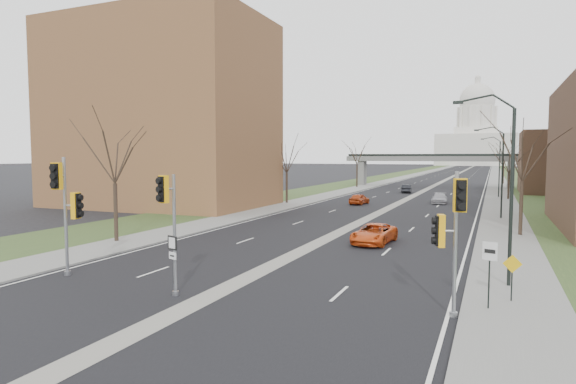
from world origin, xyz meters
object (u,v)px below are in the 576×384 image
Objects in this scene: speed_limit_sign at (490,263)px; car_left_near at (359,199)px; car_right_mid at (440,198)px; car_left_far at (407,189)px; warning_sign at (512,271)px; signal_pole_left at (66,199)px; signal_pole_median at (168,212)px; signal_pole_right at (451,223)px; car_right_near at (374,234)px.

car_left_near is (-15.26, 38.61, -1.23)m from speed_limit_sign.
speed_limit_sign is at bearing -85.12° from car_right_mid.
warning_sign is at bearing 96.86° from car_left_far.
signal_pole_median is at bearing -20.82° from signal_pole_left.
signal_pole_right is 45.54m from car_right_mid.
signal_pole_right is at bearing -87.04° from car_right_mid.
signal_pole_left reaches higher than car_right_near.
signal_pole_median is at bearing 84.06° from car_left_far.
car_left_far is (-0.49, 63.53, -2.96)m from signal_pole_median.
car_left_far is 17.90m from car_right_mid.
speed_limit_sign is 0.63× the size of car_left_far.
car_right_mid is at bearing 79.17° from signal_pole_right.
signal_pole_left is at bearing -109.06° from car_right_mid.
car_left_far is at bearing -90.17° from car_left_near.
signal_pole_median is 1.32× the size of car_left_near.
speed_limit_sign reaches higher than warning_sign.
signal_pole_right is 1.31× the size of car_left_far.
signal_pole_right is at bearing 115.02° from car_left_near.
signal_pole_median is 42.12m from car_left_near.
car_left_far is at bearing 107.45° from signal_pole_median.
signal_pole_right is at bearing 94.32° from car_left_far.
warning_sign is at bearing -2.61° from signal_pole_left.
signal_pole_median reaches higher than car_left_far.
signal_pole_left reaches higher than warning_sign.
car_right_near is at bearing -95.45° from car_right_mid.
signal_pole_left is 1.22× the size of car_right_near.
car_left_near reaches higher than car_right_mid.
warning_sign is (0.85, 1.41, -0.55)m from speed_limit_sign.
car_right_near is at bearing 96.30° from signal_pole_right.
signal_pole_median is 13.04m from speed_limit_sign.
signal_pole_median is 47.49m from car_right_mid.
car_right_near is at bearing 90.31° from car_left_far.
signal_pole_median is at bearing -166.35° from warning_sign.
car_left_far is (-12.98, 60.22, -1.22)m from speed_limit_sign.
car_right_near is 1.09× the size of car_right_mid.
signal_pole_right is 2.87× the size of warning_sign.
signal_pole_left reaches higher than car_left_near.
signal_pole_right is 4.27m from warning_sign.
warning_sign reaches higher than car_left_near.
car_left_far is 47.90m from car_right_near.
signal_pole_right reaches higher than warning_sign.
signal_pole_right is (17.97, 0.90, -0.33)m from signal_pole_left.
speed_limit_sign is 1.73m from warning_sign.
warning_sign is 13.95m from car_right_near.
signal_pole_left is 3.13× the size of warning_sign.
speed_limit_sign is at bearing 95.79° from car_left_far.
warning_sign is at bearing -49.11° from car_right_near.
signal_pole_left is 1.44× the size of car_left_far.
signal_pole_median reaches higher than speed_limit_sign.
car_left_near is at bearing 92.21° from signal_pole_right.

